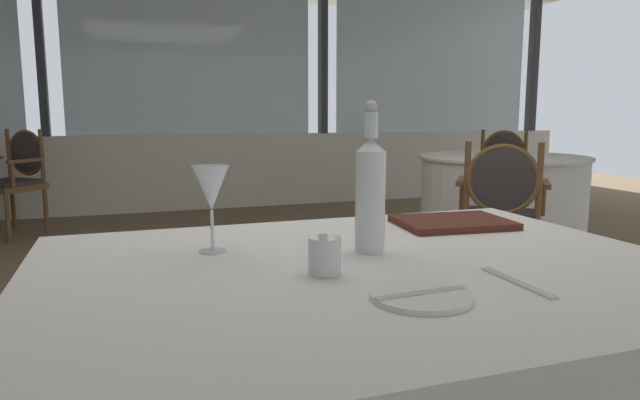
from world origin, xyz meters
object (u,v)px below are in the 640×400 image
object	(u,v)px
menu_book	(452,222)
dining_chair_0_1	(16,173)
wine_glass	(211,190)
dining_chair_1_0	(501,205)
side_plate	(421,296)
water_tumbler	(325,256)
water_bottle	(370,191)
dining_chair_1_1	(503,169)

from	to	relation	value
menu_book	dining_chair_0_1	xyz separation A→B (m)	(-1.81, 4.24, -0.21)
wine_glass	dining_chair_1_0	xyz separation A→B (m)	(1.95, 1.51, -0.37)
side_plate	water_tumbler	bearing A→B (deg)	117.98
wine_glass	water_bottle	bearing A→B (deg)	-18.25
side_plate	wine_glass	bearing A→B (deg)	122.48
side_plate	menu_book	size ratio (longest dim) A/B	0.58
water_bottle	side_plate	bearing A→B (deg)	-99.19
menu_book	water_bottle	bearing A→B (deg)	-145.03
dining_chair_0_1	dining_chair_1_0	size ratio (longest dim) A/B	1.03
water_tumbler	dining_chair_1_1	distance (m)	4.63
wine_glass	side_plate	bearing A→B (deg)	-57.52
water_tumbler	menu_book	world-z (taller)	water_tumbler
dining_chair_0_1	dining_chair_1_1	distance (m)	4.49
water_bottle	dining_chair_1_1	world-z (taller)	water_bottle
side_plate	water_bottle	world-z (taller)	water_bottle
menu_book	dining_chair_1_0	xyz separation A→B (m)	(1.24, 1.42, -0.23)
wine_glass	dining_chair_1_1	distance (m)	4.58
side_plate	dining_chair_1_0	distance (m)	2.58
side_plate	water_bottle	size ratio (longest dim) A/B	0.52
dining_chair_0_1	dining_chair_1_1	bearing A→B (deg)	115.59
dining_chair_1_0	water_bottle	bearing A→B (deg)	172.55
water_bottle	water_tumbler	size ratio (longest dim) A/B	4.62
water_bottle	dining_chair_0_1	bearing A→B (deg)	108.14
water_bottle	menu_book	world-z (taller)	water_bottle
side_plate	wine_glass	xyz separation A→B (m)	(-0.30, 0.46, 0.14)
side_plate	dining_chair_0_1	bearing A→B (deg)	106.28
water_bottle	wine_glass	distance (m)	0.37
side_plate	water_bottle	bearing A→B (deg)	80.81
water_tumbler	dining_chair_1_1	bearing A→B (deg)	48.65
side_plate	dining_chair_0_1	size ratio (longest dim) A/B	0.19
water_bottle	menu_book	bearing A→B (deg)	29.85
side_plate	dining_chair_1_1	size ratio (longest dim) A/B	0.20
dining_chair_1_1	water_tumbler	bearing A→B (deg)	-4.21
water_bottle	wine_glass	size ratio (longest dim) A/B	1.73
water_bottle	menu_book	xyz separation A→B (m)	(0.36, 0.20, -0.13)
water_bottle	dining_chair_1_1	size ratio (longest dim) A/B	0.38
water_tumbler	dining_chair_0_1	world-z (taller)	dining_chair_0_1
wine_glass	menu_book	size ratio (longest dim) A/B	0.65
side_plate	dining_chair_1_1	bearing A→B (deg)	51.28
menu_book	dining_chair_1_1	xyz separation A→B (m)	(2.53, 3.12, -0.21)
dining_chair_0_1	menu_book	bearing A→B (deg)	63.19
water_tumbler	dining_chair_1_0	world-z (taller)	dining_chair_1_0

